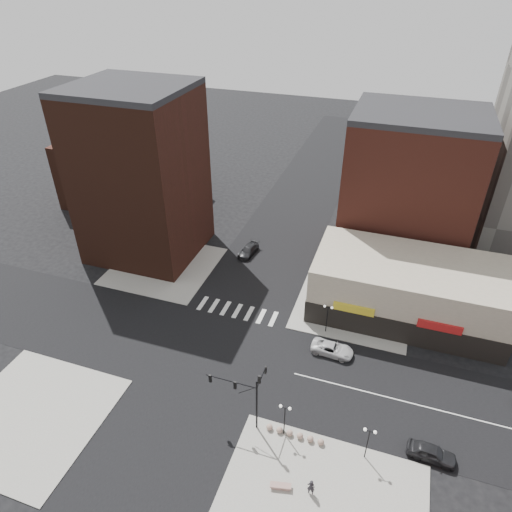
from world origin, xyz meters
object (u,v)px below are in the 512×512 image
(street_lamp_ne, at_px, (328,312))
(white_suv, at_px, (332,349))
(pedestrian, at_px, (311,487))
(dark_sedan_north, at_px, (248,250))
(dark_sedan_east, at_px, (432,453))
(street_lamp_se_b, at_px, (369,436))
(stone_bench, at_px, (281,486))
(traffic_signal, at_px, (249,390))
(street_lamp_se_a, at_px, (285,413))

(street_lamp_ne, relative_size, white_suv, 0.82)
(street_lamp_ne, relative_size, pedestrian, 2.24)
(dark_sedan_north, distance_m, pedestrian, 39.42)
(white_suv, height_order, pedestrian, pedestrian)
(street_lamp_ne, distance_m, pedestrian, 21.39)
(street_lamp_ne, distance_m, dark_sedan_east, 19.25)
(street_lamp_se_b, xyz_separation_m, street_lamp_ne, (-7.00, 16.00, 0.00))
(dark_sedan_north, xyz_separation_m, pedestrian, (18.23, -34.94, 0.35))
(dark_sedan_east, height_order, stone_bench, dark_sedan_east)
(traffic_signal, relative_size, stone_bench, 3.91)
(street_lamp_se_b, distance_m, stone_bench, 9.18)
(traffic_signal, bearing_deg, dark_sedan_east, 5.89)
(street_lamp_se_b, height_order, dark_sedan_north, street_lamp_se_b)
(white_suv, xyz_separation_m, pedestrian, (1.43, -17.65, 0.35))
(street_lamp_ne, height_order, white_suv, street_lamp_ne)
(street_lamp_se_a, relative_size, pedestrian, 2.24)
(street_lamp_se_a, relative_size, stone_bench, 2.09)
(stone_bench, bearing_deg, street_lamp_se_b, 27.00)
(street_lamp_ne, xyz_separation_m, pedestrian, (2.89, -21.07, -2.24))
(dark_sedan_north, bearing_deg, street_lamp_se_b, -45.66)
(street_lamp_se_a, relative_size, dark_sedan_north, 0.86)
(white_suv, bearing_deg, pedestrian, -172.35)
(street_lamp_ne, bearing_deg, dark_sedan_east, -47.18)
(traffic_signal, height_order, white_suv, traffic_signal)
(traffic_signal, distance_m, white_suv, 14.52)
(pedestrian, bearing_deg, dark_sedan_east, -149.74)
(dark_sedan_east, bearing_deg, pedestrian, 129.66)
(white_suv, relative_size, pedestrian, 2.71)
(street_lamp_se_a, xyz_separation_m, street_lamp_ne, (1.00, 16.00, 0.00))
(dark_sedan_north, distance_m, stone_bench, 38.65)
(traffic_signal, distance_m, street_lamp_se_a, 4.12)
(traffic_signal, relative_size, dark_sedan_north, 1.61)
(street_lamp_se_a, distance_m, dark_sedan_east, 14.34)
(street_lamp_se_a, xyz_separation_m, street_lamp_se_b, (8.00, 0.00, 0.00))
(street_lamp_se_a, height_order, street_lamp_ne, same)
(street_lamp_se_b, distance_m, dark_sedan_north, 37.39)
(white_suv, bearing_deg, stone_bench, 179.18)
(street_lamp_se_a, bearing_deg, traffic_signal, 177.43)
(street_lamp_se_a, bearing_deg, dark_sedan_north, 115.64)
(street_lamp_se_a, distance_m, street_lamp_se_b, 8.00)
(traffic_signal, bearing_deg, street_lamp_ne, 73.25)
(traffic_signal, height_order, street_lamp_se_b, traffic_signal)
(street_lamp_se_a, height_order, stone_bench, street_lamp_se_a)
(street_lamp_se_a, xyz_separation_m, dark_sedan_east, (13.97, 2.00, -2.52))
(traffic_signal, xyz_separation_m, street_lamp_ne, (4.76, 15.83, -1.67))
(street_lamp_se_b, distance_m, street_lamp_ne, 17.46)
(street_lamp_se_b, xyz_separation_m, stone_bench, (-6.75, -5.49, -2.93))
(white_suv, distance_m, dark_sedan_north, 24.11)
(street_lamp_se_a, relative_size, dark_sedan_east, 0.92)
(street_lamp_se_b, relative_size, dark_sedan_north, 0.86)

